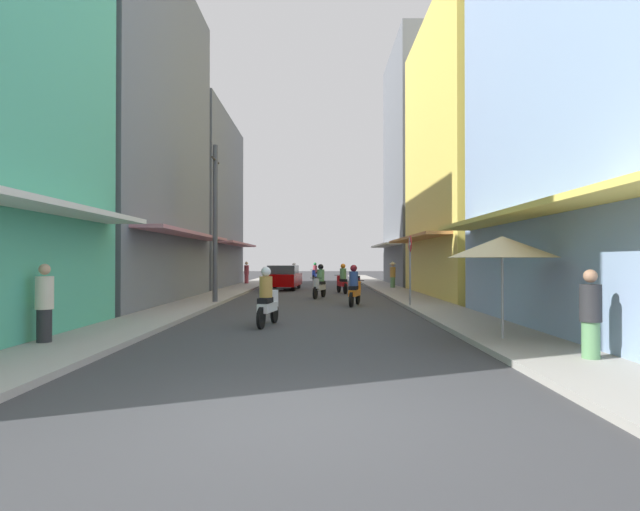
{
  "coord_description": "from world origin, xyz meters",
  "views": [
    {
      "loc": [
        0.38,
        -5.39,
        1.74
      ],
      "look_at": [
        0.32,
        19.34,
        1.99
      ],
      "focal_mm": 27.62,
      "sensor_mm": 36.0,
      "label": 1
    }
  ],
  "objects_px": {
    "motorbike_orange": "(356,287)",
    "motorbike_maroon": "(357,280)",
    "motorbike_green": "(295,275)",
    "motorbike_white": "(269,300)",
    "pedestrian_far": "(248,273)",
    "parked_car": "(285,277)",
    "utility_pole": "(216,223)",
    "pedestrian_midway": "(592,318)",
    "pedestrian_foreground": "(394,274)",
    "motorbike_silver": "(321,283)",
    "motorbike_blue": "(316,273)",
    "street_sign_no_entry": "(411,261)",
    "pedestrian_crossing": "(46,306)",
    "vendor_umbrella": "(504,247)",
    "motorbike_red": "(343,280)"
  },
  "relations": [
    {
      "from": "motorbike_silver",
      "to": "utility_pole",
      "type": "height_order",
      "value": "utility_pole"
    },
    {
      "from": "motorbike_green",
      "to": "motorbike_blue",
      "type": "xyz_separation_m",
      "value": [
        1.44,
        5.68,
        0.0
      ]
    },
    {
      "from": "pedestrian_midway",
      "to": "motorbike_red",
      "type": "bearing_deg",
      "value": 100.45
    },
    {
      "from": "motorbike_green",
      "to": "pedestrian_crossing",
      "type": "xyz_separation_m",
      "value": [
        -3.59,
        -26.23,
        0.14
      ]
    },
    {
      "from": "motorbike_red",
      "to": "pedestrian_foreground",
      "type": "xyz_separation_m",
      "value": [
        3.18,
        3.35,
        0.24
      ]
    },
    {
      "from": "motorbike_maroon",
      "to": "motorbike_blue",
      "type": "relative_size",
      "value": 1.0
    },
    {
      "from": "motorbike_white",
      "to": "motorbike_silver",
      "type": "xyz_separation_m",
      "value": [
        1.37,
        9.67,
        0.0
      ]
    },
    {
      "from": "motorbike_blue",
      "to": "pedestrian_foreground",
      "type": "height_order",
      "value": "pedestrian_foreground"
    },
    {
      "from": "vendor_umbrella",
      "to": "street_sign_no_entry",
      "type": "relative_size",
      "value": 0.85
    },
    {
      "from": "motorbike_orange",
      "to": "pedestrian_midway",
      "type": "xyz_separation_m",
      "value": [
        3.16,
        -10.77,
        0.09
      ]
    },
    {
      "from": "pedestrian_crossing",
      "to": "street_sign_no_entry",
      "type": "distance_m",
      "value": 11.95
    },
    {
      "from": "parked_car",
      "to": "pedestrian_far",
      "type": "distance_m",
      "value": 6.25
    },
    {
      "from": "pedestrian_crossing",
      "to": "vendor_umbrella",
      "type": "xyz_separation_m",
      "value": [
        9.31,
        0.52,
        1.19
      ]
    },
    {
      "from": "pedestrian_far",
      "to": "utility_pole",
      "type": "height_order",
      "value": "utility_pole"
    },
    {
      "from": "parked_car",
      "to": "utility_pole",
      "type": "xyz_separation_m",
      "value": [
        -1.96,
        -10.07,
        2.49
      ]
    },
    {
      "from": "motorbike_maroon",
      "to": "street_sign_no_entry",
      "type": "xyz_separation_m",
      "value": [
        0.98,
        -13.8,
        1.21
      ]
    },
    {
      "from": "motorbike_blue",
      "to": "street_sign_no_entry",
      "type": "relative_size",
      "value": 0.68
    },
    {
      "from": "motorbike_white",
      "to": "pedestrian_far",
      "type": "xyz_separation_m",
      "value": [
        -3.83,
        21.84,
        0.12
      ]
    },
    {
      "from": "motorbike_red",
      "to": "pedestrian_foreground",
      "type": "distance_m",
      "value": 4.63
    },
    {
      "from": "motorbike_orange",
      "to": "parked_car",
      "type": "distance_m",
      "value": 11.12
    },
    {
      "from": "motorbike_orange",
      "to": "motorbike_green",
      "type": "xyz_separation_m",
      "value": [
        -3.22,
        17.1,
        0.0
      ]
    },
    {
      "from": "motorbike_green",
      "to": "motorbike_maroon",
      "type": "bearing_deg",
      "value": -46.12
    },
    {
      "from": "motorbike_green",
      "to": "motorbike_silver",
      "type": "relative_size",
      "value": 1.03
    },
    {
      "from": "pedestrian_far",
      "to": "motorbike_white",
      "type": "bearing_deg",
      "value": -80.05
    },
    {
      "from": "motorbike_white",
      "to": "pedestrian_crossing",
      "type": "xyz_separation_m",
      "value": [
        -4.1,
        -3.3,
        0.14
      ]
    },
    {
      "from": "motorbike_orange",
      "to": "motorbike_maroon",
      "type": "bearing_deg",
      "value": 85.65
    },
    {
      "from": "motorbike_red",
      "to": "motorbike_maroon",
      "type": "bearing_deg",
      "value": 78.58
    },
    {
      "from": "motorbike_silver",
      "to": "parked_car",
      "type": "height_order",
      "value": "motorbike_silver"
    },
    {
      "from": "motorbike_silver",
      "to": "pedestrian_far",
      "type": "height_order",
      "value": "pedestrian_far"
    },
    {
      "from": "motorbike_blue",
      "to": "motorbike_maroon",
      "type": "bearing_deg",
      "value": -74.69
    },
    {
      "from": "motorbike_maroon",
      "to": "motorbike_green",
      "type": "height_order",
      "value": "motorbike_green"
    },
    {
      "from": "motorbike_red",
      "to": "street_sign_no_entry",
      "type": "height_order",
      "value": "street_sign_no_entry"
    },
    {
      "from": "motorbike_orange",
      "to": "pedestrian_foreground",
      "type": "bearing_deg",
      "value": 73.97
    },
    {
      "from": "pedestrian_crossing",
      "to": "pedestrian_foreground",
      "type": "distance_m",
      "value": 21.99
    },
    {
      "from": "pedestrian_far",
      "to": "vendor_umbrella",
      "type": "distance_m",
      "value": 26.25
    },
    {
      "from": "motorbike_orange",
      "to": "vendor_umbrella",
      "type": "height_order",
      "value": "vendor_umbrella"
    },
    {
      "from": "motorbike_red",
      "to": "pedestrian_midway",
      "type": "bearing_deg",
      "value": -79.55
    },
    {
      "from": "motorbike_silver",
      "to": "street_sign_no_entry",
      "type": "distance_m",
      "value": 5.98
    },
    {
      "from": "parked_car",
      "to": "pedestrian_midway",
      "type": "relative_size",
      "value": 2.65
    },
    {
      "from": "motorbike_maroon",
      "to": "motorbike_silver",
      "type": "bearing_deg",
      "value": -104.58
    },
    {
      "from": "pedestrian_crossing",
      "to": "pedestrian_far",
      "type": "relative_size",
      "value": 1.01
    },
    {
      "from": "motorbike_white",
      "to": "pedestrian_midway",
      "type": "height_order",
      "value": "pedestrian_midway"
    },
    {
      "from": "motorbike_orange",
      "to": "motorbike_blue",
      "type": "relative_size",
      "value": 0.98
    },
    {
      "from": "motorbike_silver",
      "to": "parked_car",
      "type": "xyz_separation_m",
      "value": [
        -2.16,
        6.72,
        0.04
      ]
    },
    {
      "from": "motorbike_blue",
      "to": "motorbike_silver",
      "type": "relative_size",
      "value": 1.03
    },
    {
      "from": "motorbike_blue",
      "to": "utility_pole",
      "type": "distance_m",
      "value": 22.74
    },
    {
      "from": "motorbike_orange",
      "to": "motorbike_maroon",
      "type": "distance_m",
      "value": 12.78
    },
    {
      "from": "motorbike_red",
      "to": "pedestrian_midway",
      "type": "distance_m",
      "value": 18.25
    },
    {
      "from": "utility_pole",
      "to": "pedestrian_crossing",
      "type": "bearing_deg",
      "value": -97.96
    },
    {
      "from": "parked_car",
      "to": "pedestrian_midway",
      "type": "bearing_deg",
      "value": -72.64
    }
  ]
}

